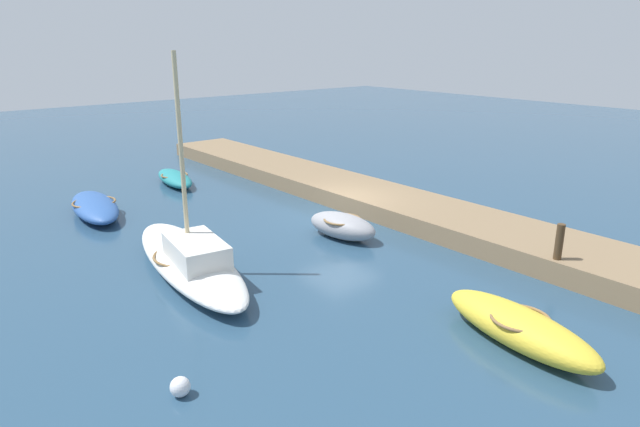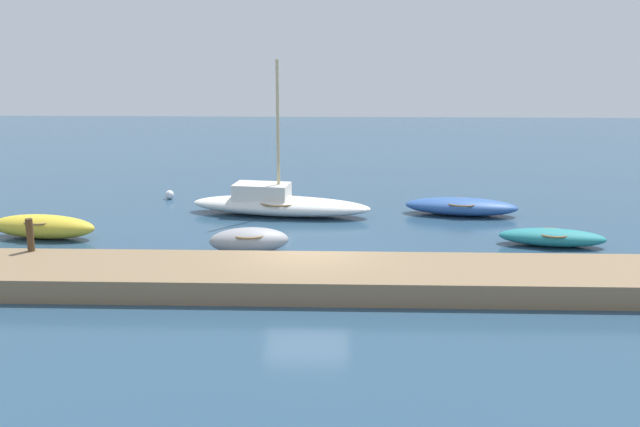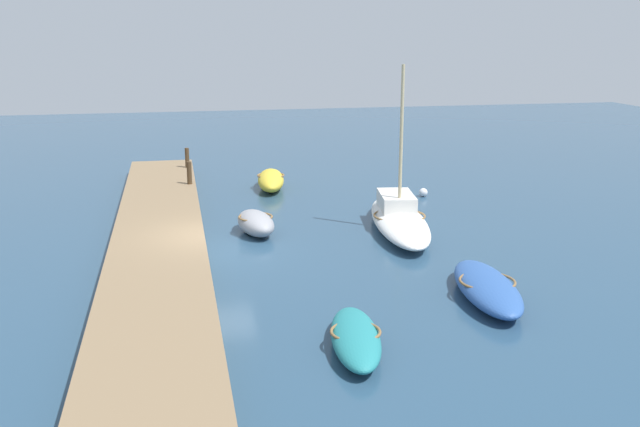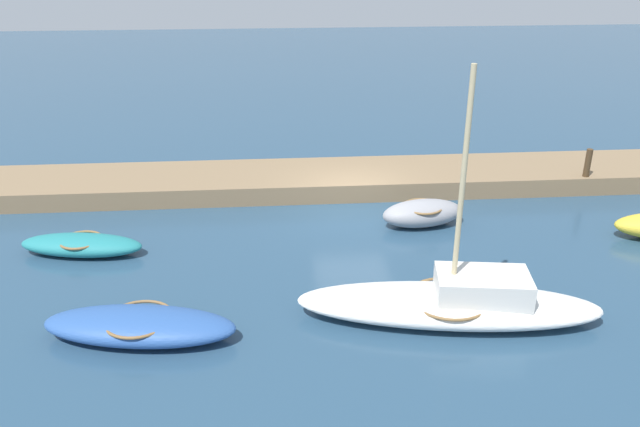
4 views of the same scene
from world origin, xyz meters
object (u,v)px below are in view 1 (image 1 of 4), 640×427
at_px(rowboat_yellow, 519,327).
at_px(marker_buoy, 180,387).
at_px(rowboat_blue, 95,207).
at_px(sailboat_white, 190,259).
at_px(rowboat_teal, 175,178).
at_px(dinghy_grey, 342,226).
at_px(mooring_post_mid_west, 559,242).

distance_m(rowboat_yellow, marker_buoy, 6.91).
xyz_separation_m(rowboat_blue, marker_buoy, (-11.91, 2.44, -0.15)).
bearing_deg(rowboat_blue, marker_buoy, 176.81).
bearing_deg(marker_buoy, rowboat_blue, -11.57).
xyz_separation_m(rowboat_yellow, sailboat_white, (7.73, 3.61, 0.05)).
bearing_deg(rowboat_blue, rowboat_teal, -52.80).
relative_size(rowboat_yellow, sailboat_white, 0.54).
height_order(dinghy_grey, marker_buoy, dinghy_grey).
relative_size(rowboat_blue, dinghy_grey, 1.67).
height_order(rowboat_teal, dinghy_grey, dinghy_grey).
bearing_deg(dinghy_grey, mooring_post_mid_west, -169.51).
relative_size(rowboat_teal, dinghy_grey, 1.34).
distance_m(rowboat_teal, rowboat_blue, 4.84).
xyz_separation_m(rowboat_teal, rowboat_blue, (-2.33, 4.24, 0.05)).
relative_size(rowboat_teal, mooring_post_mid_west, 3.68).
relative_size(rowboat_yellow, marker_buoy, 10.43).
height_order(sailboat_white, marker_buoy, sailboat_white).
relative_size(mooring_post_mid_west, marker_buoy, 2.60).
xyz_separation_m(rowboat_teal, dinghy_grey, (-9.87, -1.12, 0.13)).
bearing_deg(marker_buoy, sailboat_white, -28.81).
relative_size(rowboat_blue, sailboat_white, 0.62).
distance_m(rowboat_blue, marker_buoy, 12.15).
distance_m(rowboat_blue, dinghy_grey, 9.25).
relative_size(rowboat_blue, mooring_post_mid_west, 4.61).
bearing_deg(marker_buoy, mooring_post_mid_west, -99.89).
relative_size(rowboat_blue, marker_buoy, 11.96).
distance_m(dinghy_grey, rowboat_yellow, 7.43).
height_order(rowboat_teal, rowboat_yellow, rowboat_yellow).
relative_size(rowboat_blue, rowboat_yellow, 1.15).
relative_size(dinghy_grey, marker_buoy, 7.14).
distance_m(mooring_post_mid_west, marker_buoy, 10.12).
bearing_deg(rowboat_yellow, rowboat_blue, 22.25).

